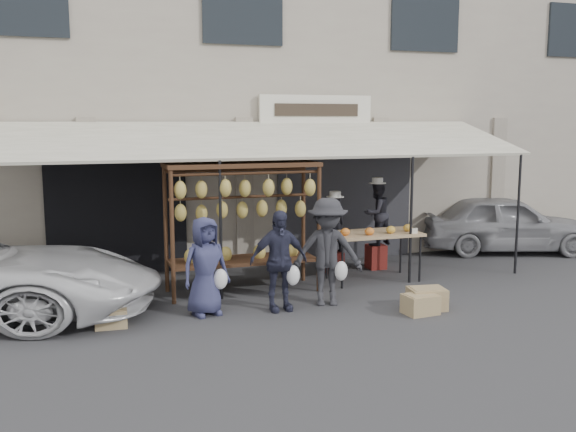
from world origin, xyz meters
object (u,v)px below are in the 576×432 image
(banana_rack, at_px, (243,202))
(customer_right, at_px, (327,252))
(crate_far, at_px, (111,318))
(vendor_left, at_px, (335,224))
(sedan, at_px, (505,223))
(crate_near_b, at_px, (427,299))
(produce_table, at_px, (374,235))
(crate_near_a, at_px, (420,304))
(customer_mid, at_px, (279,261))
(vendor_right, at_px, (377,213))
(customer_left, at_px, (205,266))

(banana_rack, distance_m, customer_right, 1.74)
(crate_far, bearing_deg, vendor_left, 25.25)
(customer_right, distance_m, sedan, 6.02)
(customer_right, relative_size, crate_near_b, 3.10)
(customer_right, xyz_separation_m, sedan, (5.38, 2.70, -0.22))
(produce_table, distance_m, crate_near_b, 2.04)
(crate_near_a, height_order, crate_near_b, crate_near_b)
(crate_far, distance_m, sedan, 9.18)
(customer_right, height_order, crate_near_b, customer_right)
(vendor_left, relative_size, sedan, 0.29)
(customer_right, xyz_separation_m, crate_near_a, (1.18, -0.91, -0.71))
(customer_mid, xyz_separation_m, sedan, (6.21, 2.74, -0.14))
(sedan, bearing_deg, crate_near_a, 148.56)
(banana_rack, xyz_separation_m, produce_table, (2.48, 0.04, -0.70))
(vendor_right, bearing_deg, customer_right, 28.86)
(banana_rack, height_order, produce_table, banana_rack)
(vendor_left, distance_m, customer_left, 3.43)
(crate_far, bearing_deg, crate_near_a, -10.29)
(crate_near_b, bearing_deg, customer_mid, 163.13)
(crate_far, relative_size, sedan, 0.12)
(customer_right, relative_size, crate_far, 3.86)
(crate_near_a, bearing_deg, vendor_right, 76.89)
(produce_table, distance_m, crate_far, 4.98)
(produce_table, height_order, customer_mid, customer_mid)
(banana_rack, height_order, customer_right, banana_rack)
(crate_far, bearing_deg, customer_right, 1.42)
(customer_mid, height_order, crate_near_b, customer_mid)
(vendor_right, xyz_separation_m, sedan, (3.51, 0.62, -0.47))
(customer_mid, height_order, crate_near_a, customer_mid)
(produce_table, xyz_separation_m, crate_near_b, (-0.00, -1.92, -0.70))
(produce_table, bearing_deg, crate_near_a, -96.01)
(vendor_right, relative_size, sedan, 0.33)
(customer_left, bearing_deg, crate_near_a, -31.91)
(customer_mid, distance_m, crate_near_b, 2.41)
(vendor_left, xyz_separation_m, crate_near_b, (0.48, -2.65, -0.81))
(vendor_left, bearing_deg, crate_near_b, 97.29)
(produce_table, relative_size, vendor_right, 1.34)
(crate_near_b, bearing_deg, customer_right, 152.86)
(produce_table, bearing_deg, customer_right, -139.32)
(customer_left, distance_m, crate_near_b, 3.49)
(vendor_left, distance_m, crate_near_b, 2.81)
(banana_rack, bearing_deg, produce_table, 0.82)
(produce_table, height_order, crate_near_a, produce_table)
(vendor_right, bearing_deg, produce_table, 42.49)
(crate_near_b, bearing_deg, customer_left, 166.63)
(crate_near_a, bearing_deg, banana_rack, 137.47)
(crate_near_b, relative_size, crate_far, 1.24)
(vendor_right, distance_m, customer_right, 2.81)
(crate_near_b, bearing_deg, vendor_left, 100.28)
(banana_rack, relative_size, sedan, 0.68)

